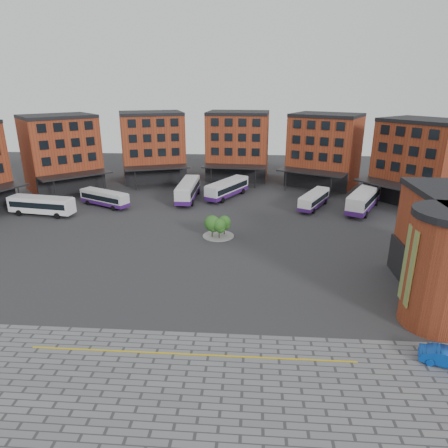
# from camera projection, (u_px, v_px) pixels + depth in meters

# --- Properties ---
(ground) EXTENTS (160.00, 160.00, 0.00)m
(ground) POSITION_uv_depth(u_px,v_px,m) (192.00, 274.00, 44.95)
(ground) COLOR #28282B
(ground) RESTS_ON ground
(paving_zone) EXTENTS (50.00, 22.00, 0.02)m
(paving_zone) POSITION_uv_depth(u_px,v_px,m) (171.00, 439.00, 24.12)
(paving_zone) COLOR slate
(paving_zone) RESTS_ON ground
(yellow_line) EXTENTS (26.00, 0.15, 0.02)m
(yellow_line) POSITION_uv_depth(u_px,v_px,m) (191.00, 354.00, 31.64)
(yellow_line) COLOR gold
(yellow_line) RESTS_ON paving_zone
(main_building) EXTENTS (94.14, 42.48, 14.60)m
(main_building) POSITION_uv_depth(u_px,v_px,m) (195.00, 153.00, 78.81)
(main_building) COLOR brown
(main_building) RESTS_ON ground
(tree_island) EXTENTS (4.40, 4.40, 3.22)m
(tree_island) POSITION_uv_depth(u_px,v_px,m) (218.00, 225.00, 55.13)
(tree_island) COLOR gray
(tree_island) RESTS_ON ground
(bus_a) EXTENTS (11.09, 4.05, 3.07)m
(bus_a) POSITION_uv_depth(u_px,v_px,m) (41.00, 204.00, 64.50)
(bus_a) COLOR white
(bus_a) RESTS_ON ground
(bus_b) EXTENTS (9.73, 6.51, 2.76)m
(bus_b) POSITION_uv_depth(u_px,v_px,m) (104.00, 198.00, 69.20)
(bus_b) COLOR silver
(bus_b) RESTS_ON ground
(bus_c) EXTENTS (3.14, 12.15, 3.42)m
(bus_c) POSITION_uv_depth(u_px,v_px,m) (188.00, 190.00, 73.02)
(bus_c) COLOR silver
(bus_c) RESTS_ON ground
(bus_d) EXTENTS (7.75, 11.36, 3.23)m
(bus_d) POSITION_uv_depth(u_px,v_px,m) (227.00, 188.00, 74.58)
(bus_d) COLOR silver
(bus_d) RESTS_ON ground
(bus_e) EXTENTS (6.48, 9.80, 2.77)m
(bus_e) POSITION_uv_depth(u_px,v_px,m) (314.00, 199.00, 68.35)
(bus_e) COLOR white
(bus_e) RESTS_ON ground
(bus_f) EXTENTS (8.36, 12.56, 3.56)m
(bus_f) POSITION_uv_depth(u_px,v_px,m) (364.00, 199.00, 66.88)
(bus_f) COLOR silver
(bus_f) RESTS_ON ground
(blue_car) EXTENTS (4.35, 2.69, 1.35)m
(blue_car) POSITION_uv_depth(u_px,v_px,m) (448.00, 358.00, 30.23)
(blue_car) COLOR #0D3FA9
(blue_car) RESTS_ON ground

